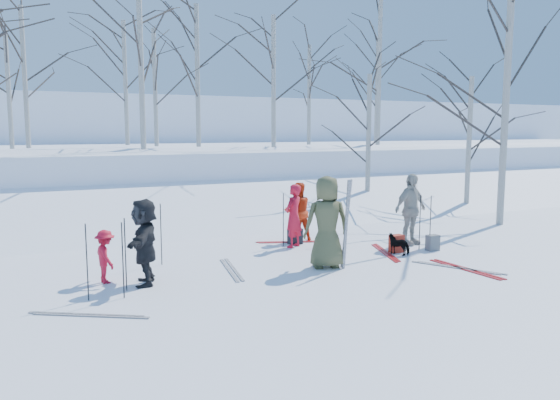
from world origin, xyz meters
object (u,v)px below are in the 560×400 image
skier_redor_behind (298,212)px  skier_red_seated (105,256)px  dog (399,244)px  skier_red_north (293,216)px  backpack_dark (295,236)px  skier_olive_center (327,222)px  backpack_red (396,244)px  skier_grey_west (144,242)px  backpack_grey (433,243)px  skier_cream_east (410,209)px

skier_redor_behind → skier_red_seated: (-5.19, -1.98, -0.26)m
dog → skier_red_north: bearing=-71.5°
skier_red_seated → backpack_dark: size_ratio=2.57×
skier_olive_center → backpack_red: 2.45m
skier_red_north → backpack_red: skier_red_north is taller
skier_olive_center → skier_red_seated: (-4.39, 0.84, -0.47)m
skier_olive_center → skier_red_north: 2.15m
skier_red_seated → skier_grey_west: size_ratio=0.63×
dog → backpack_red: size_ratio=1.38×
skier_grey_west → backpack_grey: (6.90, -0.11, -0.63)m
skier_olive_center → backpack_red: size_ratio=4.67×
skier_olive_center → skier_cream_east: size_ratio=1.08×
skier_redor_behind → skier_cream_east: 2.89m
skier_red_north → dog: bearing=103.8°
skier_red_seated → backpack_red: bearing=-101.9°
backpack_dark → skier_redor_behind: bearing=53.5°
skier_redor_behind → backpack_grey: skier_redor_behind is taller
backpack_dark → skier_olive_center: bearing=-101.9°
skier_olive_center → backpack_dark: size_ratio=4.90×
backpack_red → backpack_dark: 2.58m
skier_red_north → skier_grey_west: size_ratio=0.96×
skier_olive_center → backpack_red: bearing=-152.0°
backpack_dark → backpack_red: bearing=-47.5°
backpack_grey → backpack_dark: (-2.66, 2.13, 0.01)m
skier_red_seated → skier_red_north: bearing=-84.0°
skier_redor_behind → backpack_red: 2.77m
skier_red_north → backpack_red: bearing=109.0°
skier_cream_east → skier_grey_west: 6.89m
skier_olive_center → backpack_red: (2.26, 0.53, -0.77)m
skier_grey_west → backpack_dark: 4.75m
skier_olive_center → backpack_red: skier_olive_center is taller
skier_olive_center → skier_cream_east: 3.32m
skier_redor_behind → backpack_red: skier_redor_behind is taller
skier_red_north → dog: skier_red_north is taller
dog → backpack_grey: dog is taller
backpack_dark → skier_grey_west: bearing=-154.5°
skier_cream_east → dog: size_ratio=3.14×
skier_redor_behind → backpack_grey: (2.38, -2.51, -0.58)m
skier_grey_west → backpack_dark: size_ratio=4.10×
skier_red_north → backpack_red: 2.59m
skier_cream_east → skier_red_north: bearing=149.9°
skier_olive_center → skier_red_seated: bearing=3.9°
skier_red_north → skier_grey_west: 4.38m
skier_red_seated → dog: (6.56, -0.53, -0.27)m
skier_red_seated → dog: size_ratio=1.78×
skier_red_north → skier_redor_behind: 0.85m
skier_grey_west → backpack_grey: size_ratio=4.31×
skier_red_seated → backpack_red: skier_red_seated is taller
skier_olive_center → skier_redor_behind: bearing=-91.0°
skier_red_north → skier_cream_east: (2.82, -1.00, 0.12)m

